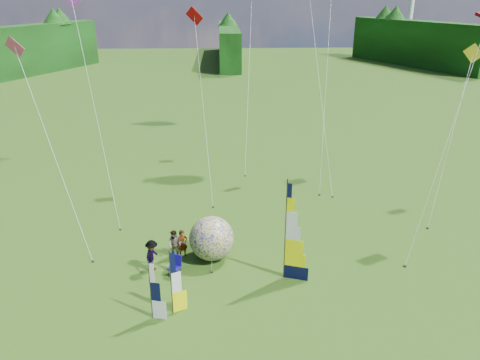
{
  "coord_description": "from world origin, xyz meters",
  "views": [
    {
      "loc": [
        -1.91,
        -17.76,
        14.39
      ],
      "look_at": [
        -1.0,
        4.0,
        5.5
      ],
      "focal_mm": 35.0,
      "sensor_mm": 36.0,
      "label": 1
    }
  ],
  "objects_px": {
    "spectator_a": "(183,244)",
    "kite_whale": "(317,43)",
    "bol_inflatable": "(212,238)",
    "spectator_d": "(203,239)",
    "spectator_b": "(175,244)",
    "camp_chair": "(174,266)",
    "spectator_c": "(152,256)",
    "feather_banner_main": "(285,232)",
    "side_banner_left": "(171,284)",
    "side_banner_far": "(151,291)"
  },
  "relations": [
    {
      "from": "camp_chair",
      "to": "spectator_b",
      "type": "bearing_deg",
      "value": 116.87
    },
    {
      "from": "spectator_b",
      "to": "camp_chair",
      "type": "height_order",
      "value": "spectator_b"
    },
    {
      "from": "feather_banner_main",
      "to": "side_banner_left",
      "type": "xyz_separation_m",
      "value": [
        -5.69,
        -2.76,
        -1.1
      ]
    },
    {
      "from": "side_banner_left",
      "to": "camp_chair",
      "type": "relative_size",
      "value": 2.91
    },
    {
      "from": "feather_banner_main",
      "to": "spectator_c",
      "type": "distance_m",
      "value": 7.41
    },
    {
      "from": "spectator_b",
      "to": "camp_chair",
      "type": "bearing_deg",
      "value": -59.77
    },
    {
      "from": "spectator_b",
      "to": "spectator_a",
      "type": "bearing_deg",
      "value": 43.41
    },
    {
      "from": "feather_banner_main",
      "to": "spectator_b",
      "type": "relative_size",
      "value": 3.2
    },
    {
      "from": "spectator_a",
      "to": "spectator_c",
      "type": "bearing_deg",
      "value": -165.44
    },
    {
      "from": "spectator_d",
      "to": "camp_chair",
      "type": "distance_m",
      "value": 2.92
    },
    {
      "from": "spectator_d",
      "to": "kite_whale",
      "type": "height_order",
      "value": "kite_whale"
    },
    {
      "from": "spectator_c",
      "to": "spectator_d",
      "type": "distance_m",
      "value": 3.34
    },
    {
      "from": "spectator_c",
      "to": "camp_chair",
      "type": "height_order",
      "value": "spectator_c"
    },
    {
      "from": "spectator_a",
      "to": "spectator_b",
      "type": "xyz_separation_m",
      "value": [
        -0.45,
        -0.14,
        0.03
      ]
    },
    {
      "from": "spectator_c",
      "to": "kite_whale",
      "type": "height_order",
      "value": "kite_whale"
    },
    {
      "from": "feather_banner_main",
      "to": "side_banner_far",
      "type": "height_order",
      "value": "feather_banner_main"
    },
    {
      "from": "spectator_b",
      "to": "camp_chair",
      "type": "xyz_separation_m",
      "value": [
        0.13,
        -1.84,
        -0.29
      ]
    },
    {
      "from": "bol_inflatable",
      "to": "spectator_b",
      "type": "relative_size",
      "value": 1.49
    },
    {
      "from": "bol_inflatable",
      "to": "spectator_a",
      "type": "height_order",
      "value": "bol_inflatable"
    },
    {
      "from": "feather_banner_main",
      "to": "spectator_d",
      "type": "relative_size",
      "value": 3.4
    },
    {
      "from": "feather_banner_main",
      "to": "camp_chair",
      "type": "relative_size",
      "value": 4.83
    },
    {
      "from": "side_banner_far",
      "to": "side_banner_left",
      "type": "bearing_deg",
      "value": 32.78
    },
    {
      "from": "bol_inflatable",
      "to": "spectator_c",
      "type": "relative_size",
      "value": 1.38
    },
    {
      "from": "side_banner_left",
      "to": "spectator_a",
      "type": "distance_m",
      "value": 5.23
    },
    {
      "from": "spectator_b",
      "to": "kite_whale",
      "type": "distance_m",
      "value": 19.79
    },
    {
      "from": "spectator_b",
      "to": "spectator_c",
      "type": "distance_m",
      "value": 1.7
    },
    {
      "from": "side_banner_left",
      "to": "camp_chair",
      "type": "xyz_separation_m",
      "value": [
        -0.2,
        3.19,
        -1.09
      ]
    },
    {
      "from": "side_banner_left",
      "to": "spectator_c",
      "type": "xyz_separation_m",
      "value": [
        -1.43,
        3.73,
        -0.73
      ]
    },
    {
      "from": "camp_chair",
      "to": "spectator_c",
      "type": "bearing_deg",
      "value": 178.9
    },
    {
      "from": "spectator_c",
      "to": "spectator_d",
      "type": "height_order",
      "value": "spectator_c"
    },
    {
      "from": "bol_inflatable",
      "to": "spectator_b",
      "type": "xyz_separation_m",
      "value": [
        -2.14,
        0.13,
        -0.42
      ]
    },
    {
      "from": "side_banner_left",
      "to": "bol_inflatable",
      "type": "bearing_deg",
      "value": 47.68
    },
    {
      "from": "spectator_a",
      "to": "spectator_b",
      "type": "relative_size",
      "value": 0.96
    },
    {
      "from": "spectator_a",
      "to": "side_banner_far",
      "type": "bearing_deg",
      "value": -128.99
    },
    {
      "from": "bol_inflatable",
      "to": "spectator_d",
      "type": "relative_size",
      "value": 1.58
    },
    {
      "from": "spectator_a",
      "to": "kite_whale",
      "type": "height_order",
      "value": "kite_whale"
    },
    {
      "from": "kite_whale",
      "to": "side_banner_left",
      "type": "bearing_deg",
      "value": -130.03
    },
    {
      "from": "spectator_b",
      "to": "camp_chair",
      "type": "relative_size",
      "value": 1.51
    },
    {
      "from": "spectator_d",
      "to": "spectator_a",
      "type": "bearing_deg",
      "value": 37.51
    },
    {
      "from": "bol_inflatable",
      "to": "spectator_a",
      "type": "xyz_separation_m",
      "value": [
        -1.68,
        0.27,
        -0.45
      ]
    },
    {
      "from": "feather_banner_main",
      "to": "spectator_a",
      "type": "distance_m",
      "value": 6.36
    },
    {
      "from": "spectator_d",
      "to": "side_banner_far",
      "type": "bearing_deg",
      "value": 82.51
    },
    {
      "from": "side_banner_left",
      "to": "bol_inflatable",
      "type": "height_order",
      "value": "side_banner_left"
    },
    {
      "from": "spectator_a",
      "to": "kite_whale",
      "type": "relative_size",
      "value": 0.08
    },
    {
      "from": "feather_banner_main",
      "to": "spectator_b",
      "type": "bearing_deg",
      "value": 177.8
    },
    {
      "from": "spectator_d",
      "to": "spectator_c",
      "type": "bearing_deg",
      "value": 48.62
    },
    {
      "from": "camp_chair",
      "to": "kite_whale",
      "type": "distance_m",
      "value": 21.19
    },
    {
      "from": "feather_banner_main",
      "to": "kite_whale",
      "type": "xyz_separation_m",
      "value": [
        4.32,
        16.08,
        7.79
      ]
    },
    {
      "from": "side_banner_far",
      "to": "spectator_c",
      "type": "relative_size",
      "value": 1.61
    },
    {
      "from": "feather_banner_main",
      "to": "spectator_a",
      "type": "xyz_separation_m",
      "value": [
        -5.56,
        2.4,
        -1.92
      ]
    }
  ]
}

